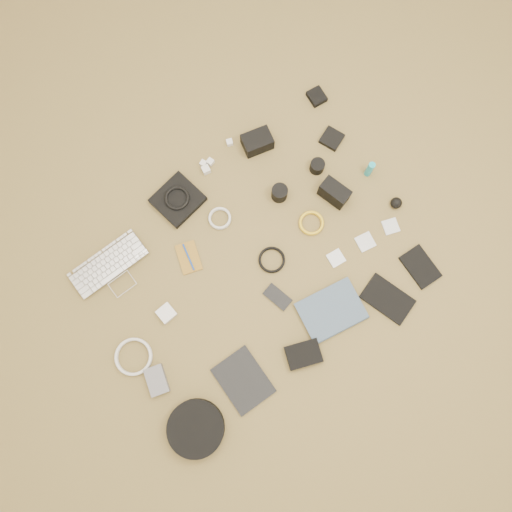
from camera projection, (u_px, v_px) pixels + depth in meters
room_shell at (272, 122)px, 0.89m from camera, size 4.04×4.04×2.58m
laptop at (115, 273)px, 2.09m from camera, size 0.33×0.23×0.03m
headphone_pouch at (178, 200)px, 2.15m from camera, size 0.21×0.20×0.03m
headphones at (177, 198)px, 2.12m from camera, size 0.11×0.11×0.01m
charger_a at (203, 163)px, 2.19m from camera, size 0.03×0.03×0.02m
charger_b at (206, 170)px, 2.18m from camera, size 0.04×0.04×0.03m
charger_c at (230, 142)px, 2.21m from camera, size 0.04×0.04×0.02m
charger_d at (210, 162)px, 2.19m from camera, size 0.03×0.03×0.03m
dslr_camera at (257, 142)px, 2.18m from camera, size 0.15×0.12×0.07m
lens_pouch at (317, 97)px, 2.25m from camera, size 0.08×0.09×0.03m
notebook_olive at (189, 257)px, 2.11m from camera, size 0.12×0.15×0.01m
pen_blue at (188, 257)px, 2.10m from camera, size 0.04×0.12×0.01m
cable_white_a at (220, 219)px, 2.14m from camera, size 0.12×0.12×0.01m
lens_a at (279, 193)px, 2.13m from camera, size 0.08×0.08×0.07m
lens_b at (317, 166)px, 2.17m from camera, size 0.08×0.08×0.06m
card_reader at (332, 139)px, 2.21m from camera, size 0.11×0.11×0.02m
power_brick at (166, 313)px, 2.05m from camera, size 0.07×0.07×0.03m
cable_white_b at (134, 357)px, 2.02m from camera, size 0.17×0.17×0.01m
cable_black at (272, 260)px, 2.10m from camera, size 0.14×0.14×0.01m
cable_yellow at (311, 223)px, 2.14m from camera, size 0.14×0.14×0.01m
flash at (334, 193)px, 2.12m from camera, size 0.10×0.14×0.09m
lens_cleaner at (370, 169)px, 2.14m from camera, size 0.03×0.03×0.10m
battery_charger at (157, 380)px, 1.99m from camera, size 0.11×0.13×0.03m
tablet at (243, 380)px, 2.00m from camera, size 0.18×0.23×0.01m
phone at (277, 297)px, 2.07m from camera, size 0.08×0.13×0.01m
filter_case_left at (336, 258)px, 2.11m from camera, size 0.07×0.07×0.01m
filter_case_mid at (365, 242)px, 2.12m from camera, size 0.08×0.08×0.01m
filter_case_right at (391, 226)px, 2.14m from camera, size 0.08×0.08×0.01m
air_blower at (396, 203)px, 2.14m from camera, size 0.06×0.06×0.05m
headphone_case at (196, 428)px, 1.94m from camera, size 0.29×0.29×0.06m
drive_case at (303, 354)px, 2.01m from camera, size 0.16×0.14×0.03m
paperback at (342, 331)px, 2.04m from camera, size 0.28×0.24×0.03m
notebook_black_a at (388, 299)px, 2.07m from camera, size 0.18×0.23×0.01m
notebook_black_b at (420, 267)px, 2.10m from camera, size 0.12×0.17×0.01m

